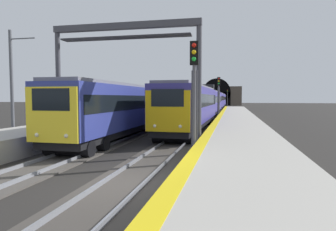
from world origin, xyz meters
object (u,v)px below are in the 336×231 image
object	(u,v)px
train_adjacent_platform	(159,104)
railway_signal_far	(227,96)
railway_signal_near	(194,91)
overhead_signal_gantry	(125,55)
railway_signal_mid	(219,95)
catenary_mast_near	(12,85)
train_main_approaching	(212,101)

from	to	relation	value
train_adjacent_platform	railway_signal_far	bearing A→B (deg)	175.54
railway_signal_near	overhead_signal_gantry	world-z (taller)	overhead_signal_gantry
railway_signal_far	railway_signal_mid	bearing A→B (deg)	0.00
railway_signal_far	catenary_mast_near	xyz separation A→B (m)	(-87.36, 12.78, 0.37)
railway_signal_mid	catenary_mast_near	size ratio (longest dim) A/B	0.74
railway_signal_far	catenary_mast_near	world-z (taller)	catenary_mast_near
train_main_approaching	railway_signal_mid	xyz separation A→B (m)	(-16.90, -1.92, 1.01)
railway_signal_near	railway_signal_far	bearing A→B (deg)	-180.00
railway_signal_near	catenary_mast_near	distance (m)	13.41
railway_signal_near	catenary_mast_near	xyz separation A→B (m)	(4.01, 12.78, 0.53)
railway_signal_near	catenary_mast_near	world-z (taller)	catenary_mast_near
train_main_approaching	overhead_signal_gantry	world-z (taller)	overhead_signal_gantry
overhead_signal_gantry	railway_signal_near	bearing A→B (deg)	-119.28
train_adjacent_platform	railway_signal_near	bearing A→B (deg)	19.14
train_main_approaching	overhead_signal_gantry	size ratio (longest dim) A/B	8.81
railway_signal_mid	overhead_signal_gantry	distance (m)	22.29
overhead_signal_gantry	catenary_mast_near	size ratio (longest dim) A/B	1.13
railway_signal_near	train_adjacent_platform	bearing A→B (deg)	-161.42
train_adjacent_platform	catenary_mast_near	xyz separation A→B (m)	(-14.95, 6.41, 1.59)
railway_signal_mid	catenary_mast_near	bearing A→B (deg)	-32.43
train_adjacent_platform	railway_signal_far	distance (m)	72.70
railway_signal_mid	catenary_mast_near	distance (m)	23.84
railway_signal_mid	railway_signal_far	world-z (taller)	railway_signal_far
catenary_mast_near	railway_signal_near	bearing A→B (deg)	-107.42
railway_signal_mid	catenary_mast_near	world-z (taller)	catenary_mast_near
railway_signal_near	railway_signal_mid	distance (m)	24.13
railway_signal_mid	overhead_signal_gantry	size ratio (longest dim) A/B	0.66
railway_signal_far	railway_signal_near	bearing A→B (deg)	0.00
railway_signal_near	overhead_signal_gantry	xyz separation A→B (m)	(2.32, 4.15, 2.02)
railway_signal_mid	railway_signal_near	bearing A→B (deg)	0.00
catenary_mast_near	railway_signal_far	bearing A→B (deg)	-8.32
train_adjacent_platform	railway_signal_far	xyz separation A→B (m)	(72.41, -6.37, 1.21)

